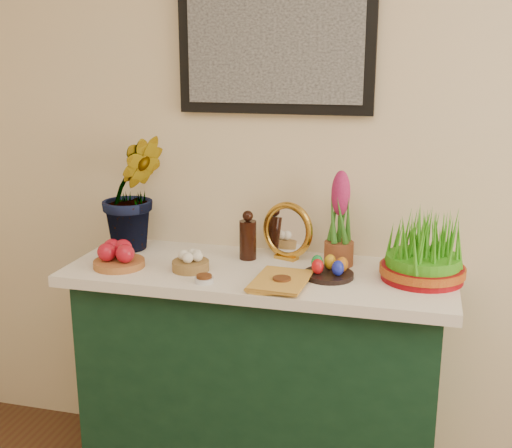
{
  "coord_description": "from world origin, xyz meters",
  "views": [
    {
      "loc": [
        0.15,
        -0.15,
        1.65
      ],
      "look_at": [
        -0.4,
        1.95,
        1.07
      ],
      "focal_mm": 45.0,
      "sensor_mm": 36.0,
      "label": 1
    }
  ],
  "objects_px": {
    "sideboard": "(259,383)",
    "wheatgrass_sabzeh": "(424,251)",
    "hyacinth_green": "(133,174)",
    "mirror": "(287,231)",
    "book": "(255,278)"
  },
  "relations": [
    {
      "from": "sideboard",
      "to": "book",
      "type": "bearing_deg",
      "value": -81.28
    },
    {
      "from": "sideboard",
      "to": "wheatgrass_sabzeh",
      "type": "relative_size",
      "value": 4.43
    },
    {
      "from": "hyacinth_green",
      "to": "book",
      "type": "distance_m",
      "value": 0.69
    },
    {
      "from": "mirror",
      "to": "wheatgrass_sabzeh",
      "type": "xyz_separation_m",
      "value": [
        0.5,
        -0.12,
        -0.0
      ]
    },
    {
      "from": "hyacinth_green",
      "to": "wheatgrass_sabzeh",
      "type": "relative_size",
      "value": 2.07
    },
    {
      "from": "sideboard",
      "to": "wheatgrass_sabzeh",
      "type": "bearing_deg",
      "value": 2.39
    },
    {
      "from": "book",
      "to": "wheatgrass_sabzeh",
      "type": "height_order",
      "value": "wheatgrass_sabzeh"
    },
    {
      "from": "hyacinth_green",
      "to": "wheatgrass_sabzeh",
      "type": "xyz_separation_m",
      "value": [
        1.12,
        -0.09,
        -0.2
      ]
    },
    {
      "from": "sideboard",
      "to": "hyacinth_green",
      "type": "bearing_deg",
      "value": 168.1
    },
    {
      "from": "sideboard",
      "to": "book",
      "type": "xyz_separation_m",
      "value": [
        0.02,
        -0.15,
        0.48
      ]
    },
    {
      "from": "mirror",
      "to": "book",
      "type": "bearing_deg",
      "value": -99.57
    },
    {
      "from": "sideboard",
      "to": "wheatgrass_sabzeh",
      "type": "height_order",
      "value": "wheatgrass_sabzeh"
    },
    {
      "from": "hyacinth_green",
      "to": "mirror",
      "type": "bearing_deg",
      "value": -31.88
    },
    {
      "from": "sideboard",
      "to": "wheatgrass_sabzeh",
      "type": "distance_m",
      "value": 0.81
    },
    {
      "from": "sideboard",
      "to": "hyacinth_green",
      "type": "xyz_separation_m",
      "value": [
        -0.54,
        0.11,
        0.77
      ]
    }
  ]
}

